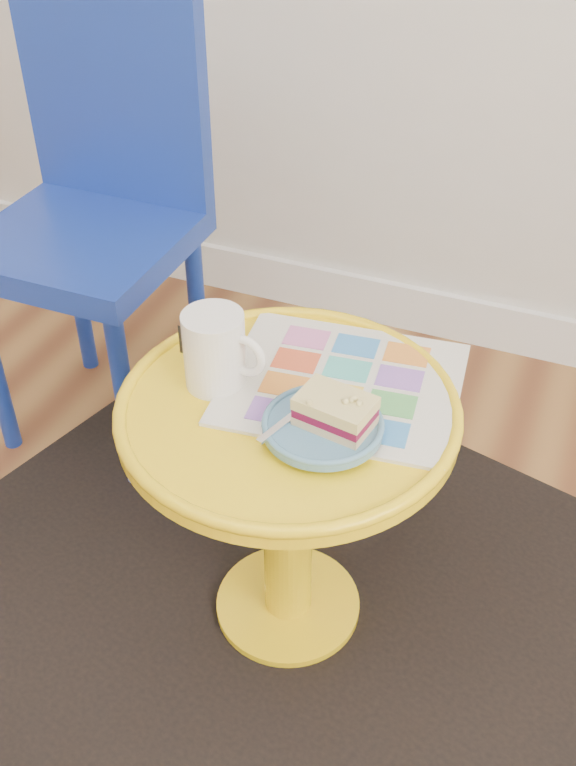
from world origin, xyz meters
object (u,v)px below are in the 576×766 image
at_px(plate, 323,427).
at_px(mug, 216,348).
at_px(chair, 98,202).
at_px(newspaper, 342,383).
at_px(side_table, 288,472).

bearing_deg(plate, mug, 163.96).
height_order(chair, newspaper, chair).
xyz_separation_m(side_table, mug, (-0.11, 0.01, 0.19)).
distance_m(side_table, newspaper, 0.16).
relative_size(chair, mug, 6.74).
height_order(chair, mug, chair).
distance_m(newspaper, mug, 0.19).
relative_size(mug, plate, 0.78).
bearing_deg(chair, plate, -35.05).
height_order(side_table, mug, mug).
height_order(chair, plate, chair).
height_order(newspaper, plate, plate).
distance_m(chair, newspaper, 0.69).
bearing_deg(mug, newspaper, 25.27).
height_order(side_table, newspaper, newspaper).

